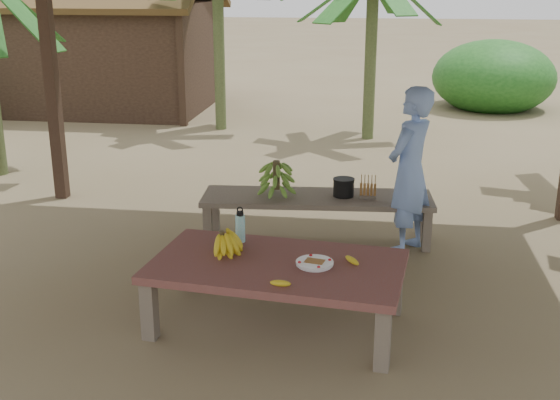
# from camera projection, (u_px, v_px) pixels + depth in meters

# --- Properties ---
(ground) EXTENTS (80.00, 80.00, 0.00)m
(ground) POSITION_uv_depth(u_px,v_px,m) (269.00, 296.00, 5.66)
(ground) COLOR brown
(ground) RESTS_ON ground
(work_table) EXTENTS (1.90, 1.20, 0.50)m
(work_table) POSITION_uv_depth(u_px,v_px,m) (277.00, 271.00, 5.06)
(work_table) COLOR brown
(work_table) RESTS_ON ground
(bench) EXTENTS (2.24, 0.76, 0.45)m
(bench) POSITION_uv_depth(u_px,v_px,m) (317.00, 201.00, 6.75)
(bench) COLOR brown
(bench) RESTS_ON ground
(ripe_banana_bunch) EXTENTS (0.38, 0.35, 0.18)m
(ripe_banana_bunch) POSITION_uv_depth(u_px,v_px,m) (222.00, 241.00, 5.19)
(ripe_banana_bunch) COLOR yellow
(ripe_banana_bunch) RESTS_ON work_table
(plate) EXTENTS (0.27, 0.27, 0.04)m
(plate) POSITION_uv_depth(u_px,v_px,m) (315.00, 263.00, 4.98)
(plate) COLOR white
(plate) RESTS_ON work_table
(loose_banana_front) EXTENTS (0.15, 0.06, 0.04)m
(loose_banana_front) POSITION_uv_depth(u_px,v_px,m) (280.00, 283.00, 4.64)
(loose_banana_front) COLOR yellow
(loose_banana_front) RESTS_ON work_table
(loose_banana_side) EXTENTS (0.12, 0.14, 0.04)m
(loose_banana_side) POSITION_uv_depth(u_px,v_px,m) (352.00, 260.00, 5.02)
(loose_banana_side) COLOR yellow
(loose_banana_side) RESTS_ON work_table
(water_flask) EXTENTS (0.08, 0.08, 0.29)m
(water_flask) POSITION_uv_depth(u_px,v_px,m) (240.00, 227.00, 5.40)
(water_flask) COLOR #41C3CC
(water_flask) RESTS_ON work_table
(green_banana_stalk) EXTENTS (0.33, 0.33, 0.36)m
(green_banana_stalk) POSITION_uv_depth(u_px,v_px,m) (276.00, 177.00, 6.70)
(green_banana_stalk) COLOR #598C2D
(green_banana_stalk) RESTS_ON bench
(cooking_pot) EXTENTS (0.20, 0.20, 0.17)m
(cooking_pot) POSITION_uv_depth(u_px,v_px,m) (344.00, 188.00, 6.70)
(cooking_pot) COLOR black
(cooking_pot) RESTS_ON bench
(skewer_rack) EXTENTS (0.19, 0.09, 0.24)m
(skewer_rack) POSITION_uv_depth(u_px,v_px,m) (368.00, 186.00, 6.62)
(skewer_rack) COLOR #A57F47
(skewer_rack) RESTS_ON bench
(woman) EXTENTS (0.60, 0.67, 1.55)m
(woman) POSITION_uv_depth(u_px,v_px,m) (410.00, 171.00, 6.38)
(woman) COLOR #7999E5
(woman) RESTS_ON ground
(hut) EXTENTS (4.40, 3.43, 2.85)m
(hut) POSITION_uv_depth(u_px,v_px,m) (102.00, 51.00, 13.47)
(hut) COLOR black
(hut) RESTS_ON ground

